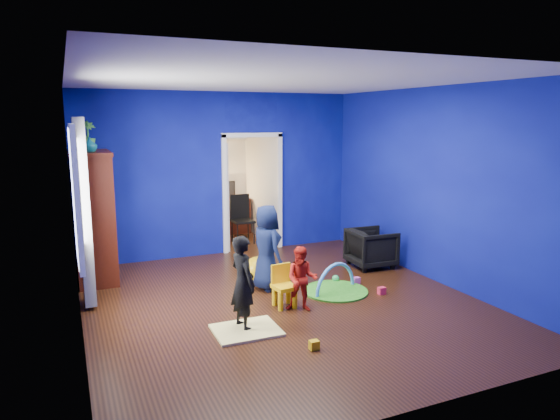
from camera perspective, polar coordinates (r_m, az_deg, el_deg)
name	(u,v)px	position (r m, az deg, el deg)	size (l,w,h in m)	color
floor	(283,302)	(6.81, 0.29, -10.50)	(5.00, 5.50, 0.01)	black
ceiling	(283,80)	(6.38, 0.32, 14.63)	(5.00, 5.50, 0.01)	white
wall_back	(221,174)	(9.00, -6.80, 4.07)	(5.00, 0.02, 2.90)	navy
wall_front	(423,244)	(4.12, 15.98, -3.74)	(5.00, 0.02, 2.90)	navy
wall_left	(74,210)	(5.90, -22.50, 0.05)	(0.02, 5.50, 2.90)	navy
wall_right	(436,186)	(7.78, 17.42, 2.69)	(0.02, 5.50, 2.90)	navy
alcove	(237,179)	(10.03, -4.94, 3.60)	(1.00, 1.75, 2.50)	silver
armchair	(371,248)	(8.44, 10.40, -4.28)	(0.68, 0.70, 0.64)	black
child_black	(243,283)	(5.84, -4.27, -8.28)	(0.41, 0.27, 1.12)	black
child_navy	(267,248)	(7.15, -1.53, -4.31)	(0.60, 0.39, 1.23)	#0F1337
toddler_red	(302,279)	(6.41, 2.51, -7.88)	(0.41, 0.32, 0.84)	#B8132B
vase	(90,145)	(7.59, -20.94, 6.98)	(0.20, 0.20, 0.21)	#0C5165
potted_plant	(87,135)	(8.11, -21.18, 7.95)	(0.25, 0.25, 0.44)	#3E8F34
tv_armoire	(93,216)	(8.02, -20.55, -0.69)	(0.58, 1.14, 1.96)	#43150B
crt_tv	(96,214)	(8.01, -20.28, -0.39)	(0.46, 0.70, 0.54)	silver
yellow_blanket	(246,330)	(5.95, -3.87, -13.55)	(0.75, 0.60, 0.03)	#F2E07A
hopper_ball	(257,271)	(7.47, -2.60, -6.92)	(0.42, 0.42, 0.42)	yellow
kid_chair	(285,288)	(6.58, 0.53, -8.95)	(0.28, 0.28, 0.50)	yellow
play_mat	(335,291)	(7.24, 6.36, -9.17)	(0.92, 0.92, 0.02)	#378F20
toy_arch	(335,290)	(7.24, 6.36, -9.11)	(0.82, 0.82, 0.05)	#3F8CD8
window_left	(74,196)	(6.23, -22.50, 1.50)	(0.03, 0.95, 1.55)	white
curtain	(84,213)	(6.82, -21.47, -0.28)	(0.14, 0.42, 2.40)	slate
doorway	(252,194)	(9.24, -3.19, 1.79)	(1.16, 0.10, 2.10)	white
study_desk	(228,216)	(10.76, -5.95, -0.67)	(0.88, 0.44, 0.75)	#3D140A
desk_monitor	(226,189)	(10.78, -6.20, 2.44)	(0.40, 0.05, 0.32)	black
desk_lamp	(214,191)	(10.65, -7.54, 2.20)	(0.14, 0.14, 0.14)	#FFD88C
folding_chair	(243,220)	(9.85, -4.27, -1.17)	(0.40, 0.40, 0.92)	black
book_shelf	(225,138)	(10.68, -6.30, 8.13)	(0.88, 0.24, 0.04)	white
toy_0	(382,291)	(7.23, 11.55, -9.03)	(0.10, 0.08, 0.10)	#E52644
toy_1	(365,261)	(8.59, 9.71, -5.81)	(0.11, 0.11, 0.11)	#29A2EC
toy_2	(314,345)	(5.52, 3.92, -15.15)	(0.10, 0.08, 0.10)	#DCA70B
toy_3	(336,278)	(7.65, 6.38, -7.76)	(0.11, 0.11, 0.11)	green
toy_4	(356,281)	(7.60, 8.70, -7.98)	(0.10, 0.08, 0.10)	#D44FB2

